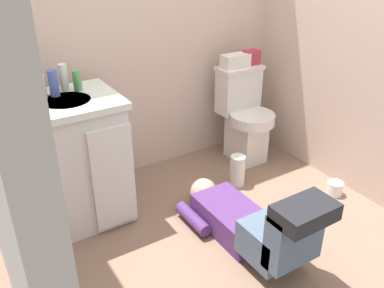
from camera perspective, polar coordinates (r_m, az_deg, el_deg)
The scene contains 16 objects.
ground_plane at distance 2.62m, azimuth 4.22°, elevation -12.95°, with size 2.71×3.06×0.04m, color #846552.
wall_back at distance 2.97m, azimuth -7.76°, elevation 17.94°, with size 2.37×0.08×2.40m, color beige.
wall_right at distance 2.89m, azimuth 24.60°, elevation 15.59°, with size 0.08×2.06×2.40m, color beige.
toilet at distance 3.31m, azimuth 7.25°, elevation 3.89°, with size 0.36×0.46×0.75m.
vanity_cabinet at distance 2.63m, azimuth -15.92°, elevation -2.19°, with size 0.60×0.53×0.82m.
faucet at distance 2.59m, azimuth -18.25°, elevation 7.93°, with size 0.02×0.02×0.10m, color silver.
person_plumber at distance 2.44m, azimuth 8.22°, elevation -10.75°, with size 0.39×1.06×0.52m.
tissue_box at distance 3.21m, azimuth 6.04°, elevation 11.39°, with size 0.22×0.11×0.10m, color silver.
toiletry_bag at distance 3.30m, azimuth 8.16°, elevation 11.80°, with size 0.12×0.09×0.11m, color #B22D3F.
soap_dispenser at distance 2.53m, azimuth -22.32°, elevation 7.24°, with size 0.06×0.06×0.17m.
bottle_clear at distance 2.50m, azimuth -20.06°, elevation 7.49°, with size 0.04×0.04×0.14m, color silver.
bottle_blue at distance 2.51m, azimuth -18.62°, elevation 7.99°, with size 0.05×0.05×0.15m, color #455EB2.
bottle_white at distance 2.59m, azimuth -17.37°, elevation 8.79°, with size 0.05×0.05×0.16m, color silver.
bottle_green at distance 2.57m, azimuth -15.62°, elevation 8.46°, with size 0.05×0.05×0.12m, color #4E9F52.
paper_towel_roll at distance 3.03m, azimuth 6.30°, elevation -3.67°, with size 0.11×0.11×0.23m, color white.
toilet_paper_roll at distance 3.11m, azimuth 19.16°, elevation -5.83°, with size 0.11×0.11×0.10m, color white.
Camera 1 is at (-1.22, -1.59, 1.66)m, focal length 38.50 mm.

